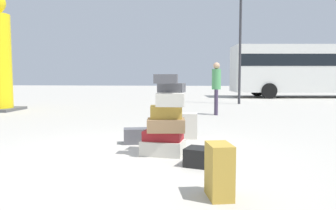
# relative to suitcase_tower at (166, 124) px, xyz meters

# --- Properties ---
(ground_plane) EXTENTS (80.00, 80.00, 0.00)m
(ground_plane) POSITION_rel_suitcase_tower_xyz_m (-0.52, -0.23, -0.52)
(ground_plane) COLOR #ADA89E
(suitcase_tower) EXTENTS (0.76, 0.65, 1.34)m
(suitcase_tower) POSITION_rel_suitcase_tower_xyz_m (0.00, 0.00, 0.00)
(suitcase_tower) COLOR beige
(suitcase_tower) RESTS_ON ground
(suitcase_tan_foreground_far) EXTENTS (0.31, 0.43, 0.59)m
(suitcase_tan_foreground_far) POSITION_rel_suitcase_tower_xyz_m (0.77, -1.89, -0.23)
(suitcase_tan_foreground_far) COLOR #B28C33
(suitcase_tan_foreground_far) RESTS_ON ground
(suitcase_charcoal_foreground_near) EXTENTS (0.59, 0.41, 0.30)m
(suitcase_charcoal_foreground_near) POSITION_rel_suitcase_tower_xyz_m (-0.63, 0.91, -0.37)
(suitcase_charcoal_foreground_near) COLOR #4C4C51
(suitcase_charcoal_foreground_near) RESTS_ON ground
(suitcase_black_white_trunk) EXTENTS (0.62, 0.52, 0.27)m
(suitcase_black_white_trunk) POSITION_rel_suitcase_tower_xyz_m (0.63, -0.65, -0.39)
(suitcase_black_white_trunk) COLOR black
(suitcase_black_white_trunk) RESTS_ON ground
(suitcase_cream_upright_blue) EXTENTS (0.31, 0.36, 0.53)m
(suitcase_cream_upright_blue) POSITION_rel_suitcase_tower_xyz_m (0.36, 1.57, -0.25)
(suitcase_cream_upright_blue) COLOR beige
(suitcase_cream_upright_blue) RESTS_ON ground
(person_bearded_onlooker) EXTENTS (0.30, 0.34, 1.76)m
(person_bearded_onlooker) POSITION_rel_suitcase_tower_xyz_m (1.13, 5.94, 0.53)
(person_bearded_onlooker) COLOR #3F334C
(person_bearded_onlooker) RESTS_ON ground
(parked_bus) EXTENTS (10.67, 3.50, 3.15)m
(parked_bus) POSITION_rel_suitcase_tower_xyz_m (7.88, 16.01, 1.31)
(parked_bus) COLOR silver
(parked_bus) RESTS_ON ground
(lamp_post) EXTENTS (0.36, 0.36, 6.21)m
(lamp_post) POSITION_rel_suitcase_tower_xyz_m (2.44, 10.53, 3.53)
(lamp_post) COLOR #333338
(lamp_post) RESTS_ON ground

